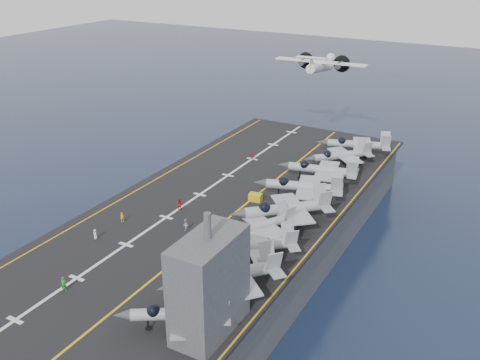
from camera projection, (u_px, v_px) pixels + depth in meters
The scene contains 27 objects.
ground at pixel (229, 253), 96.68m from camera, with size 500.00×500.00×0.00m, color #142135.
hull at pixel (229, 229), 94.68m from camera, with size 36.00×90.00×10.00m, color #56595E.
flight_deck at pixel (229, 203), 92.60m from camera, with size 38.00×92.00×0.40m, color black.
foul_line at pixel (244, 205), 91.17m from camera, with size 0.35×90.00×0.02m, color gold.
landing_centerline at pixel (200, 195), 95.18m from camera, with size 0.50×90.00×0.02m, color silver.
deck_edge_port at pixel (150, 182), 100.08m from camera, with size 0.25×90.00×0.02m, color gold.
deck_edge_stbd at pixel (330, 227), 84.26m from camera, with size 0.25×90.00×0.02m, color gold.
island_superstructure at pixel (209, 274), 58.81m from camera, with size 5.00×10.00×15.00m, color #56595E, non-canonical shape.
fighter_jet_0 at pixel (180, 313), 60.81m from camera, with size 16.06×14.61×4.64m, color #91969F, non-canonical shape.
fighter_jet_1 at pixel (228, 275), 67.03m from camera, with size 18.63×19.15×5.58m, color #969FA7, non-canonical shape.
fighter_jet_2 at pixel (253, 245), 74.20m from camera, with size 17.09×16.52×4.97m, color #A1A9B0, non-canonical shape.
fighter_jet_3 at pixel (260, 225), 79.82m from camera, with size 14.50×16.12×4.67m, color #99A0A9, non-canonical shape.
fighter_jet_4 at pixel (287, 208), 84.05m from camera, with size 19.53×19.25×5.72m, color #9AA2AB, non-canonical shape.
fighter_jet_5 at pixel (304, 186), 92.21m from camera, with size 17.94×14.52×5.41m, color gray, non-canonical shape.
fighter_jet_6 at pixel (322, 169), 99.33m from camera, with size 16.80×12.86×5.24m, color #9CA3AD, non-canonical shape.
fighter_jet_7 at pixel (341, 155), 106.55m from camera, with size 16.76×16.92×4.96m, color #939CA3, non-canonical shape.
fighter_jet_8 at pixel (358, 144), 111.96m from camera, with size 17.60×14.38×5.28m, color gray, non-canonical shape.
tow_cart_a at pixel (184, 249), 76.98m from camera, with size 1.97×1.47×1.07m, color gold, non-canonical shape.
tow_cart_b at pixel (255, 197), 92.63m from camera, with size 2.39×1.72×1.33m, color gold, non-canonical shape.
tow_cart_c at pixel (306, 168), 105.41m from camera, with size 2.04×1.61×1.07m, color yellow, non-canonical shape.
crew_0 at pixel (95, 234), 80.47m from camera, with size 1.16×1.02×1.61m, color silver.
crew_1 at pixel (122, 217), 85.49m from camera, with size 1.13×1.14×1.60m, color yellow.
crew_2 at pixel (179, 204), 89.49m from camera, with size 1.35×1.13×1.92m, color #B21919.
crew_4 at pixel (252, 155), 110.55m from camera, with size 1.16×0.81×1.87m, color #B02733.
crew_6 at pixel (64, 284), 68.24m from camera, with size 1.45×1.31×2.02m, color #218329.
crew_7 at pixel (185, 225), 82.85m from camera, with size 0.85×1.21×1.94m, color silver.
transport_plane at pixel (320, 67), 140.32m from camera, with size 25.27×17.83×5.80m, color silver, non-canonical shape.
Camera 1 is at (42.19, -71.79, 50.94)m, focal length 40.00 mm.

